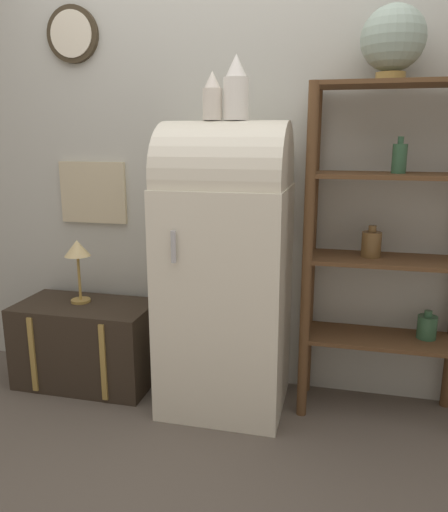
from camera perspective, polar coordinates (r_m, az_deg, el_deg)
ground_plane at (r=2.60m, az=-1.33°, el=-19.12°), size 12.00×12.00×0.00m
wall_back at (r=2.75m, az=1.55°, el=12.44°), size 7.00×0.09×2.70m
refrigerator at (r=2.54m, az=0.16°, el=-0.95°), size 0.62×0.59×1.48m
suitcase_trunk at (r=3.03m, az=-15.42°, el=-9.60°), size 0.77×0.42×0.48m
shelf_unit at (r=2.55m, az=18.25°, el=1.82°), size 0.79×0.32×1.64m
globe at (r=2.54m, az=18.77°, el=22.39°), size 0.29×0.29×0.33m
vase_left at (r=2.46m, az=-1.33°, el=17.65°), size 0.09×0.09×0.22m
vase_center at (r=2.46m, az=1.40°, el=18.47°), size 0.12×0.12×0.30m
desk_lamp at (r=2.91m, az=-16.40°, el=0.24°), size 0.14×0.14×0.36m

